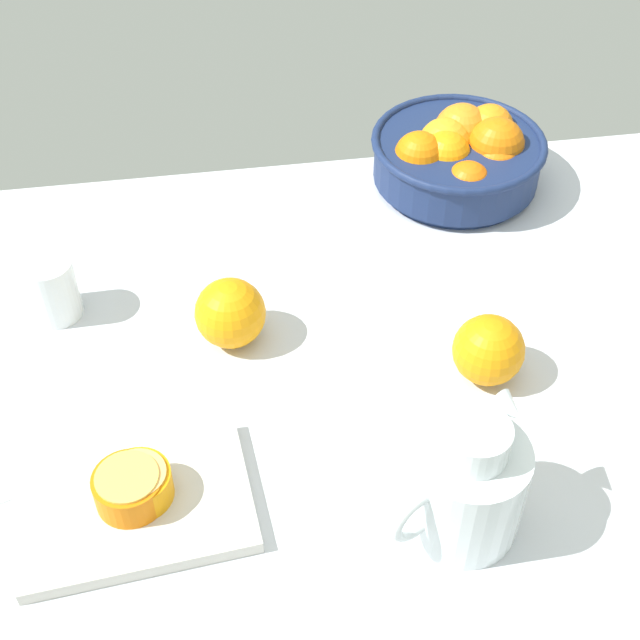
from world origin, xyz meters
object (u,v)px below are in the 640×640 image
orange_half_0 (129,488)px  loose_orange_0 (230,313)px  fruit_bowl (460,155)px  orange_half_1 (138,484)px  cutting_board (135,505)px  second_glass (53,291)px  juice_pitcher (465,489)px  loose_orange_2 (488,350)px

orange_half_0 → loose_orange_0: (12.36, 23.51, 0.64)cm
fruit_bowl → orange_half_1: size_ratio=3.64×
fruit_bowl → cutting_board: (-48.66, -51.32, -4.24)cm
cutting_board → orange_half_0: (-0.17, 0.20, 2.88)cm
second_glass → juice_pitcher: bearing=-41.7°
cutting_board → loose_orange_0: size_ratio=2.75×
orange_half_0 → loose_orange_2: 43.74cm
fruit_bowl → loose_orange_2: bearing=-100.3°
orange_half_1 → loose_orange_2: (40.95, 12.31, 0.64)cm
loose_orange_0 → fruit_bowl: bearing=37.1°
cutting_board → loose_orange_2: 43.77cm
loose_orange_0 → orange_half_0: bearing=-117.7°
second_glass → orange_half_0: 32.96cm
cutting_board → orange_half_1: 2.93cm
loose_orange_2 → fruit_bowl: bearing=79.7°
fruit_bowl → orange_half_0: bearing=-133.7°
orange_half_0 → loose_orange_0: 26.57cm
fruit_bowl → loose_orange_2: 39.04cm
second_glass → loose_orange_0: 23.30cm
juice_pitcher → orange_half_0: bearing=168.6°
fruit_bowl → orange_half_0: fruit_bowl is taller
juice_pitcher → cutting_board: bearing=168.9°
orange_half_1 → cutting_board: bearing=-140.0°
second_glass → cutting_board: bearing=-73.1°
second_glass → loose_orange_2: bearing=-20.2°
cutting_board → second_glass: bearing=106.9°
juice_pitcher → orange_half_0: (-33.46, 6.73, -1.93)cm
fruit_bowl → orange_half_1: fruit_bowl is taller
second_glass → loose_orange_0: loose_orange_0 is taller
fruit_bowl → orange_half_1: bearing=-133.4°
orange_half_1 → loose_orange_2: 42.77cm
juice_pitcher → orange_half_0: 34.18cm
second_glass → cutting_board: 33.33cm
juice_pitcher → second_glass: juice_pitcher is taller
juice_pitcher → loose_orange_0: size_ratio=1.85×
loose_orange_0 → second_glass: bearing=159.8°
loose_orange_2 → orange_half_1: bearing=-163.3°
juice_pitcher → loose_orange_0: juice_pitcher is taller
juice_pitcher → orange_half_1: bearing=167.6°
fruit_bowl → second_glass: (-58.31, -19.56, -1.30)cm
loose_orange_2 → juice_pitcher: bearing=-113.3°
juice_pitcher → orange_half_1: (-32.57, 7.14, -2.04)cm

